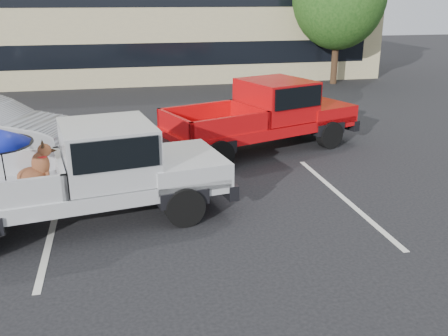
# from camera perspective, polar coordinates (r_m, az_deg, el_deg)

# --- Properties ---
(ground) EXTENTS (90.00, 90.00, 0.00)m
(ground) POSITION_cam_1_polar(r_m,az_deg,el_deg) (8.48, 0.54, -10.11)
(ground) COLOR black
(ground) RESTS_ON ground
(stripe_left) EXTENTS (0.12, 5.00, 0.01)m
(stripe_left) POSITION_cam_1_polar(r_m,az_deg,el_deg) (10.19, -18.88, -5.95)
(stripe_left) COLOR silver
(stripe_left) RESTS_ON ground
(stripe_right) EXTENTS (0.12, 5.00, 0.01)m
(stripe_right) POSITION_cam_1_polar(r_m,az_deg,el_deg) (11.12, 13.46, -3.29)
(stripe_right) COLOR silver
(stripe_right) RESTS_ON ground
(motel_building) EXTENTS (20.40, 8.40, 6.30)m
(motel_building) POSITION_cam_1_polar(r_m,az_deg,el_deg) (28.45, -5.15, 17.10)
(motel_building) COLOR #C4B683
(motel_building) RESTS_ON ground
(silver_pickup) EXTENTS (5.93, 2.87, 2.06)m
(silver_pickup) POSITION_cam_1_polar(r_m,az_deg,el_deg) (9.77, -14.33, 0.08)
(silver_pickup) COLOR black
(silver_pickup) RESTS_ON ground
(red_pickup) EXTENTS (6.18, 3.84, 1.93)m
(red_pickup) POSITION_cam_1_polar(r_m,az_deg,el_deg) (14.20, 5.36, 6.44)
(red_pickup) COLOR black
(red_pickup) RESTS_ON ground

